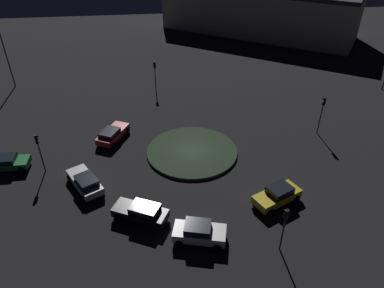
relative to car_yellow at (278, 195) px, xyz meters
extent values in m
plane|color=black|center=(-8.32, -6.36, -0.80)|extent=(116.47, 116.47, 0.00)
cylinder|color=#263823|center=(-8.32, -6.36, -0.66)|extent=(9.40, 9.40, 0.29)
cube|color=gold|center=(0.02, -0.05, -0.13)|extent=(3.43, 4.63, 0.69)
cube|color=black|center=(-0.08, 0.17, 0.49)|extent=(2.27, 2.48, 0.55)
cylinder|color=black|center=(1.48, -1.07, -0.47)|extent=(0.48, 0.69, 0.66)
cylinder|color=black|center=(-0.14, -1.82, -0.47)|extent=(0.48, 0.69, 0.66)
cylinder|color=black|center=(0.19, 1.72, -0.47)|extent=(0.48, 0.69, 0.66)
cylinder|color=black|center=(-1.44, 0.97, -0.47)|extent=(0.48, 0.69, 0.66)
cube|color=red|center=(-11.89, -14.62, -0.12)|extent=(4.66, 3.57, 0.68)
cube|color=black|center=(-11.37, -14.89, 0.43)|extent=(2.61, 2.37, 0.42)
cylinder|color=black|center=(-13.69, -14.70, -0.46)|extent=(0.71, 0.51, 0.69)
cylinder|color=black|center=(-12.87, -13.11, -0.46)|extent=(0.71, 0.51, 0.69)
cylinder|color=black|center=(-10.92, -16.13, -0.46)|extent=(0.71, 0.51, 0.69)
cylinder|color=black|center=(-10.10, -14.54, -0.46)|extent=(0.71, 0.51, 0.69)
cube|color=white|center=(3.33, -7.24, -0.11)|extent=(2.74, 4.33, 0.73)
cube|color=black|center=(3.29, -7.38, 0.53)|extent=(2.03, 2.32, 0.54)
cylinder|color=black|center=(3.83, -8.86, -0.47)|extent=(0.38, 0.70, 0.66)
cylinder|color=black|center=(2.10, -8.40, -0.47)|extent=(0.38, 0.70, 0.66)
cylinder|color=black|center=(4.56, -6.07, -0.47)|extent=(0.38, 0.70, 0.66)
cylinder|color=black|center=(2.83, -5.61, -0.47)|extent=(0.38, 0.70, 0.66)
cube|color=#1E7238|center=(-7.76, -24.49, -0.13)|extent=(1.82, 4.11, 0.64)
cube|color=black|center=(-7.76, -24.55, 0.42)|extent=(1.60, 1.89, 0.45)
cylinder|color=black|center=(-6.85, -23.01, -0.45)|extent=(0.22, 0.72, 0.72)
cylinder|color=black|center=(-8.67, -23.00, -0.45)|extent=(0.22, 0.72, 0.72)
cube|color=black|center=(0.61, -11.71, -0.10)|extent=(3.53, 4.77, 0.74)
cube|color=black|center=(0.82, -11.31, 0.53)|extent=(2.36, 2.70, 0.52)
cylinder|color=black|center=(0.65, -13.54, -0.47)|extent=(0.50, 0.70, 0.67)
cylinder|color=black|center=(-0.87, -12.77, -0.47)|extent=(0.50, 0.70, 0.67)
cylinder|color=black|center=(2.10, -10.66, -0.47)|extent=(0.50, 0.70, 0.67)
cylinder|color=black|center=(0.58, -9.89, -0.47)|extent=(0.50, 0.70, 0.67)
cube|color=silver|center=(-4.01, -16.68, -0.14)|extent=(4.83, 3.80, 0.64)
cube|color=black|center=(-3.50, -16.38, 0.42)|extent=(2.60, 2.40, 0.48)
cylinder|color=black|center=(-5.00, -18.26, -0.46)|extent=(0.70, 0.53, 0.68)
cylinder|color=black|center=(-5.88, -16.73, -0.46)|extent=(0.70, 0.53, 0.68)
cylinder|color=black|center=(-2.15, -16.63, -0.46)|extent=(0.70, 0.53, 0.68)
cylinder|color=black|center=(-3.03, -15.09, -0.46)|extent=(0.70, 0.53, 0.68)
cylinder|color=#2D2D2D|center=(-10.38, 8.18, 0.97)|extent=(0.12, 0.12, 3.54)
cube|color=black|center=(-10.38, 8.18, 3.19)|extent=(0.33, 0.26, 0.90)
sphere|color=#3F0C0C|center=(-10.36, 8.04, 3.46)|extent=(0.20, 0.20, 0.20)
sphere|color=yellow|center=(-10.36, 8.04, 3.19)|extent=(0.20, 0.20, 0.20)
sphere|color=#0F3819|center=(-10.36, 8.04, 2.92)|extent=(0.20, 0.20, 0.20)
cylinder|color=#2D2D2D|center=(4.96, -1.40, 0.74)|extent=(0.12, 0.12, 3.08)
cube|color=black|center=(4.96, -1.40, 2.73)|extent=(0.31, 0.36, 0.90)
sphere|color=red|center=(4.83, -1.45, 3.00)|extent=(0.20, 0.20, 0.20)
sphere|color=#4C380F|center=(4.83, -1.45, 2.73)|extent=(0.20, 0.20, 0.20)
sphere|color=#0F3819|center=(4.83, -1.45, 2.46)|extent=(0.20, 0.20, 0.20)
cylinder|color=#2D2D2D|center=(-23.90, -9.48, 0.83)|extent=(0.12, 0.12, 3.26)
cube|color=black|center=(-23.90, -9.48, 2.91)|extent=(0.27, 0.34, 0.90)
sphere|color=#3F0C0C|center=(-23.76, -9.45, 3.18)|extent=(0.20, 0.20, 0.20)
sphere|color=#4C380F|center=(-23.76, -9.45, 2.91)|extent=(0.20, 0.20, 0.20)
sphere|color=#1EE53F|center=(-23.76, -9.45, 2.64)|extent=(0.20, 0.20, 0.20)
cylinder|color=#2D2D2D|center=(-6.98, -20.88, 0.81)|extent=(0.12, 0.12, 3.23)
cube|color=black|center=(-6.98, -20.88, 2.88)|extent=(0.32, 0.25, 0.90)
sphere|color=#3F0C0C|center=(-7.00, -20.73, 3.15)|extent=(0.20, 0.20, 0.20)
sphere|color=#4C380F|center=(-7.00, -20.73, 2.88)|extent=(0.20, 0.20, 0.20)
sphere|color=#1EE53F|center=(-7.00, -20.73, 2.61)|extent=(0.20, 0.20, 0.20)
cylinder|color=#4C4C51|center=(-27.68, -29.35, 3.91)|extent=(0.18, 0.18, 9.44)
cube|color=#B7B299|center=(-48.75, 11.87, 3.23)|extent=(31.07, 37.27, 8.06)
camera|label=1|loc=(21.81, -10.12, 20.60)|focal=33.29mm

